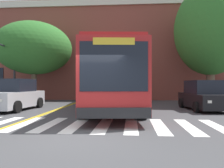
{
  "coord_description": "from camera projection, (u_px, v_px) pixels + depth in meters",
  "views": [
    {
      "loc": [
        1.35,
        -6.18,
        1.52
      ],
      "look_at": [
        0.47,
        5.99,
        1.53
      ],
      "focal_mm": 35.0,
      "sensor_mm": 36.0,
      "label": 1
    }
  ],
  "objects": [
    {
      "name": "ground_plane",
      "position": [
        81.0,
        137.0,
        6.26
      ],
      "size": [
        120.0,
        120.0,
        0.0
      ],
      "primitive_type": "plane",
      "color": "#424244"
    },
    {
      "name": "crosswalk",
      "position": [
        90.0,
        125.0,
        8.14
      ],
      "size": [
        9.7,
        3.26,
        0.01
      ],
      "color": "white",
      "rests_on": "ground"
    },
    {
      "name": "lane_line_yellow_inner",
      "position": [
        85.0,
        99.0,
        22.31
      ],
      "size": [
        0.12,
        36.0,
        0.01
      ],
      "primitive_type": "cube",
      "color": "gold",
      "rests_on": "ground"
    },
    {
      "name": "lane_line_yellow_outer",
      "position": [
        87.0,
        99.0,
        22.3
      ],
      "size": [
        0.12,
        36.0,
        0.01
      ],
      "primitive_type": "cube",
      "color": "gold",
      "rests_on": "ground"
    },
    {
      "name": "city_bus",
      "position": [
        111.0,
        79.0,
        13.18
      ],
      "size": [
        3.7,
        12.12,
        3.34
      ],
      "color": "#B22323",
      "rests_on": "ground"
    },
    {
      "name": "car_silver_near_lane",
      "position": [
        14.0,
        96.0,
        12.92
      ],
      "size": [
        2.3,
        4.34,
        1.83
      ],
      "color": "#B7BABF",
      "rests_on": "ground"
    },
    {
      "name": "car_black_far_lane",
      "position": [
        203.0,
        96.0,
        12.9
      ],
      "size": [
        2.17,
        4.16,
        1.75
      ],
      "color": "black",
      "rests_on": "ground"
    },
    {
      "name": "car_red_behind_bus",
      "position": [
        126.0,
        91.0,
        22.52
      ],
      "size": [
        2.26,
        3.94,
        1.71
      ],
      "color": "#AD1E1E",
      "rests_on": "ground"
    },
    {
      "name": "traffic_light_far_corner",
      "position": [
        2.0,
        60.0,
        15.49
      ],
      "size": [
        0.62,
        4.55,
        4.86
      ],
      "color": "#28282D",
      "rests_on": "ground"
    },
    {
      "name": "street_tree_curbside_large",
      "position": [
        210.0,
        31.0,
        16.88
      ],
      "size": [
        7.81,
        7.87,
        9.18
      ],
      "color": "brown",
      "rests_on": "ground"
    },
    {
      "name": "street_tree_curbside_small",
      "position": [
        34.0,
        48.0,
        18.4
      ],
      "size": [
        8.18,
        7.82,
        6.78
      ],
      "color": "brown",
      "rests_on": "ground"
    },
    {
      "name": "building_facade",
      "position": [
        128.0,
        54.0,
        24.74
      ],
      "size": [
        32.37,
        8.17,
        9.79
      ],
      "color": "brown",
      "rests_on": "ground"
    }
  ]
}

